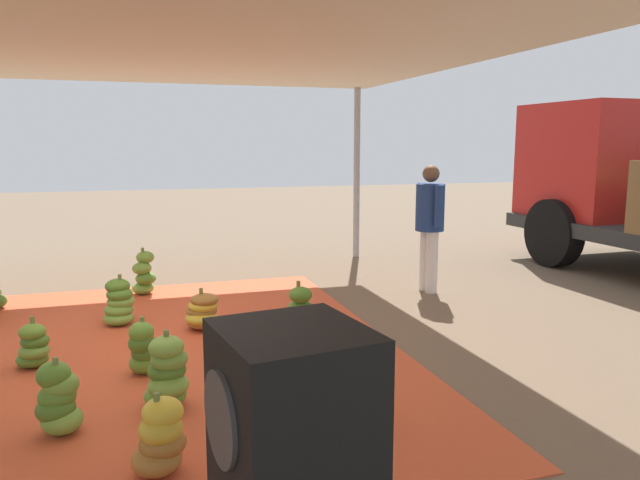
{
  "coord_description": "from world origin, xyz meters",
  "views": [
    {
      "loc": [
        5.18,
        -0.11,
        1.79
      ],
      "look_at": [
        0.25,
        1.43,
        0.97
      ],
      "focal_mm": 34.0,
      "sensor_mm": 36.0,
      "label": 1
    }
  ],
  "objects": [
    {
      "name": "banana_bunch_0",
      "position": [
        0.13,
        1.27,
        0.26
      ],
      "size": [
        0.36,
        0.36,
        0.59
      ],
      "color": "#6B9E38",
      "rests_on": "tarp_orange"
    },
    {
      "name": "banana_bunch_5",
      "position": [
        -0.61,
        0.5,
        0.18
      ],
      "size": [
        0.48,
        0.45,
        0.41
      ],
      "color": "#996628",
      "rests_on": "tarp_orange"
    },
    {
      "name": "banana_bunch_9",
      "position": [
        0.04,
        -0.92,
        0.18
      ],
      "size": [
        0.37,
        0.35,
        0.42
      ],
      "color": "#518428",
      "rests_on": "tarp_orange"
    },
    {
      "name": "banana_bunch_1",
      "position": [
        -2.21,
        -0.01,
        0.25
      ],
      "size": [
        0.36,
        0.36,
        0.57
      ],
      "color": "#6B9E38",
      "rests_on": "tarp_orange"
    },
    {
      "name": "banana_bunch_10",
      "position": [
        1.3,
        -0.6,
        0.23
      ],
      "size": [
        0.37,
        0.38,
        0.49
      ],
      "color": "#75A83D",
      "rests_on": "tarp_orange"
    },
    {
      "name": "banana_bunch_6",
      "position": [
        1.58,
        1.21,
        0.22
      ],
      "size": [
        0.35,
        0.32,
        0.5
      ],
      "color": "gold",
      "rests_on": "tarp_orange"
    },
    {
      "name": "banana_bunch_8",
      "position": [
        0.44,
        -0.08,
        0.21
      ],
      "size": [
        0.29,
        0.27,
        0.46
      ],
      "color": "#60932D",
      "rests_on": "tarp_orange"
    },
    {
      "name": "banana_bunch_2",
      "position": [
        1.12,
        0.07,
        0.25
      ],
      "size": [
        0.44,
        0.41,
        0.55
      ],
      "color": "#60932D",
      "rests_on": "tarp_orange"
    },
    {
      "name": "banana_bunch_13",
      "position": [
        1.97,
        -0.02,
        0.21
      ],
      "size": [
        0.39,
        0.39,
        0.46
      ],
      "color": "#996628",
      "rests_on": "tarp_orange"
    },
    {
      "name": "banana_bunch_3",
      "position": [
        -1.01,
        -0.28,
        0.22
      ],
      "size": [
        0.39,
        0.39,
        0.51
      ],
      "color": "#75A83D",
      "rests_on": "tarp_orange"
    },
    {
      "name": "tarp_orange",
      "position": [
        0.0,
        0.0,
        0.01
      ],
      "size": [
        5.27,
        4.18,
        0.01
      ],
      "primitive_type": "cube",
      "color": "#D1512D",
      "rests_on": "ground"
    },
    {
      "name": "ground_plane",
      "position": [
        0.0,
        3.0,
        0.0
      ],
      "size": [
        40.0,
        40.0,
        0.0
      ],
      "primitive_type": "plane",
      "color": "brown"
    },
    {
      "name": "tent_canopy",
      "position": [
        0.01,
        -0.1,
        2.64
      ],
      "size": [
        8.0,
        7.0,
        2.72
      ],
      "color": "#9EA0A5",
      "rests_on": "ground"
    },
    {
      "name": "worker_0",
      "position": [
        -1.38,
        3.33,
        0.9
      ],
      "size": [
        0.57,
        0.35,
        1.55
      ],
      "color": "silver",
      "rests_on": "ground"
    }
  ]
}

